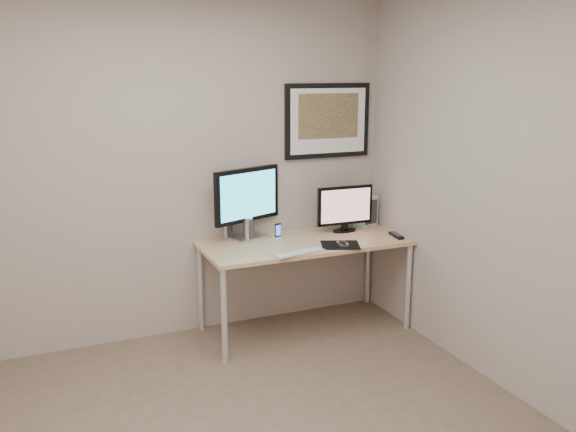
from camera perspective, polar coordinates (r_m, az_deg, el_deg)
name	(u,v)px	position (r m, az deg, el deg)	size (l,w,h in m)	color
room	(209,141)	(3.37, -7.42, 7.01)	(3.60, 3.60, 3.60)	white
desk	(305,249)	(4.74, 1.59, -3.12)	(1.60, 0.70, 0.73)	#A3854E
framed_art	(328,121)	(5.02, 3.73, 8.89)	(0.75, 0.04, 0.60)	black
monitor_large	(247,200)	(4.73, -3.84, 1.50)	(0.59, 0.29, 0.56)	#B4B5BA
monitor_tv	(345,207)	(4.98, 5.36, 0.80)	(0.48, 0.12, 0.38)	black
speaker_left	(227,228)	(4.80, -5.69, -1.15)	(0.07, 0.07, 0.17)	#B4B5BA
speaker_right	(248,229)	(4.73, -3.72, -1.23)	(0.07, 0.07, 0.18)	#B4B5BA
phone_dock	(278,231)	(4.78, -0.95, -1.41)	(0.06, 0.06, 0.12)	black
keyboard	(300,253)	(4.40, 1.09, -3.45)	(0.39, 0.11, 0.01)	#BBBBC0
mousepad	(340,245)	(4.63, 4.92, -2.72)	(0.28, 0.25, 0.00)	black
mouse	(342,243)	(4.62, 5.12, -2.52)	(0.06, 0.10, 0.04)	black
remote	(396,235)	(4.92, 10.10, -1.78)	(0.05, 0.19, 0.02)	black
fan_unit	(366,211)	(5.20, 7.28, 0.49)	(0.17, 0.12, 0.26)	silver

